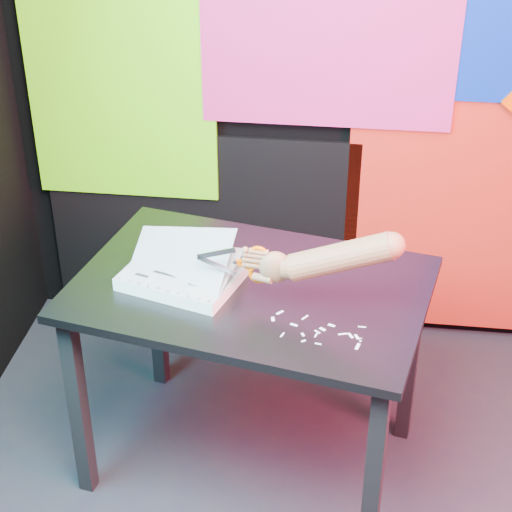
# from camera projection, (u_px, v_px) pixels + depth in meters

# --- Properties ---
(room) EXTENTS (3.01, 3.01, 2.71)m
(room) POSITION_uv_depth(u_px,v_px,m) (410.00, 217.00, 1.83)
(room) COLOR black
(room) RESTS_ON ground
(backdrop) EXTENTS (2.88, 0.05, 2.08)m
(backdrop) POSITION_uv_depth(u_px,v_px,m) (406.00, 127.00, 3.27)
(backdrop) COLOR red
(backdrop) RESTS_ON ground
(work_table) EXTENTS (1.23, 0.94, 0.75)m
(work_table) POSITION_uv_depth(u_px,v_px,m) (251.00, 311.00, 2.75)
(work_table) COLOR black
(work_table) RESTS_ON ground
(printout_stack) EXTENTS (0.41, 0.35, 0.18)m
(printout_stack) POSITION_uv_depth(u_px,v_px,m) (182.00, 276.00, 2.70)
(printout_stack) COLOR white
(printout_stack) RESTS_ON work_table
(scissors) EXTENTS (0.23, 0.04, 0.13)m
(scissors) POSITION_uv_depth(u_px,v_px,m) (254.00, 264.00, 2.55)
(scissors) COLOR #A9A9AD
(scissors) RESTS_ON printout_stack
(hand_forearm) EXTENTS (0.46, 0.12, 0.21)m
(hand_forearm) POSITION_uv_depth(u_px,v_px,m) (329.00, 258.00, 2.48)
(hand_forearm) COLOR #A46638
(hand_forearm) RESTS_ON work_table
(paper_clippings) EXTENTS (0.28, 0.17, 0.00)m
(paper_clippings) POSITION_uv_depth(u_px,v_px,m) (323.00, 331.00, 2.49)
(paper_clippings) COLOR silver
(paper_clippings) RESTS_ON work_table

